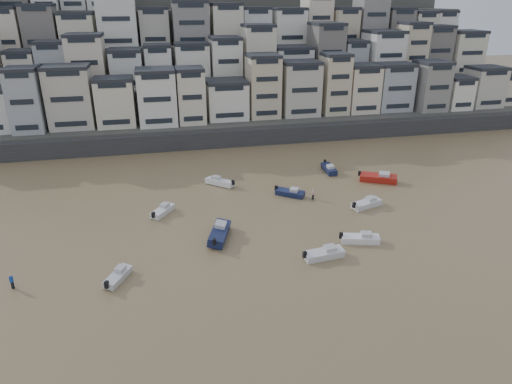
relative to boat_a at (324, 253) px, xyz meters
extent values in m
cube|color=#38383A|center=(-4.01, 47.39, 1.01)|extent=(140.00, 3.00, 3.50)
cube|color=#4C4C47|center=(0.99, 54.39, 1.26)|extent=(140.00, 14.00, 4.00)
cube|color=#4C4C47|center=(0.99, 66.39, 4.26)|extent=(140.00, 14.00, 10.00)
cube|color=#4C4C47|center=(0.99, 78.39, 8.26)|extent=(140.00, 14.00, 18.00)
cube|color=#4C4C47|center=(0.99, 90.39, 12.26)|extent=(140.00, 16.00, 26.00)
cube|color=#4C4C47|center=(0.99, 104.39, 15.26)|extent=(140.00, 18.00, 32.00)
camera|label=1|loc=(-18.27, -44.35, 27.90)|focal=32.00mm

